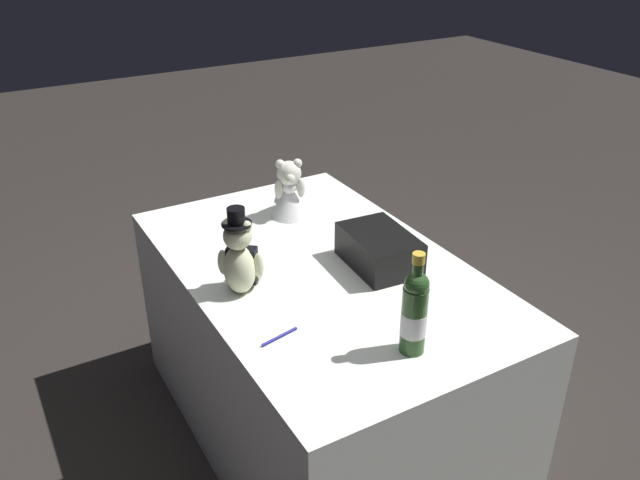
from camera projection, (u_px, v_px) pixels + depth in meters
ground_plane at (320, 428)px, 2.59m from camera, size 12.00×12.00×0.00m
reception_table at (320, 352)px, 2.42m from camera, size 1.45×0.90×0.74m
teddy_bear_groom at (240, 258)px, 2.05m from camera, size 0.14×0.14×0.29m
teddy_bear_bride at (289, 190)px, 2.56m from camera, size 0.21×0.18×0.24m
champagne_bottle at (414, 311)px, 1.77m from camera, size 0.07×0.07×0.31m
signing_pen at (278, 337)px, 1.87m from camera, size 0.04×0.13×0.01m
gift_case_black at (379, 249)px, 2.22m from camera, size 0.30×0.22×0.12m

